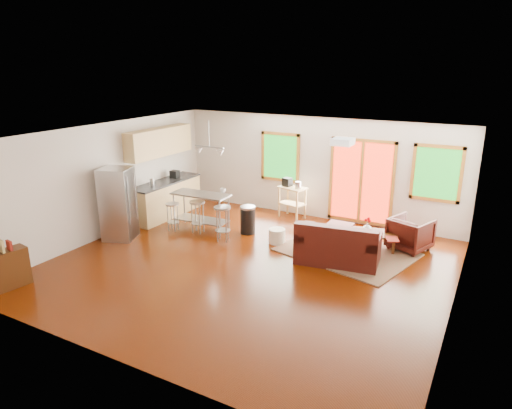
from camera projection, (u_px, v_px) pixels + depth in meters
The scene contains 29 objects.
floor at pixel (249, 266), 9.10m from camera, with size 7.50×7.00×0.02m, color #340F00.
ceiling at pixel (248, 135), 8.32m from camera, with size 7.50×7.00×0.02m, color silver.
back_wall at pixel (316, 168), 11.65m from camera, with size 7.50×0.02×2.60m, color beige.
left_wall at pixel (106, 180), 10.43m from camera, with size 0.02×7.00×2.60m, color beige.
right_wall at pixel (461, 238), 6.99m from camera, with size 0.02×7.00×2.60m, color beige.
front_wall at pixel (112, 275), 5.77m from camera, with size 7.50×0.02×2.60m, color beige.
window_left at pixel (280, 157), 12.01m from camera, with size 1.10×0.05×1.30m.
french_doors at pixel (361, 182), 11.12m from camera, with size 1.60×0.05×2.10m.
window_right at pixel (437, 173), 10.23m from camera, with size 1.10×0.05×1.30m.
rug at pixel (347, 252), 9.73m from camera, with size 2.58×1.98×0.03m, color #516440.
loveseat at pixel (338, 246), 9.16m from camera, with size 1.74×1.14×0.87m.
coffee_table at pixel (374, 235), 9.82m from camera, with size 1.07×0.78×0.39m.
armchair at pixel (410, 232), 9.78m from camera, with size 0.77×0.72×0.79m, color black.
ottoman at pixel (339, 233), 10.35m from camera, with size 0.57×0.57×0.38m, color black.
pouf at pixel (277, 236), 10.22m from camera, with size 0.37×0.37×0.33m, color silver.
vase at pixel (367, 226), 9.78m from camera, with size 0.22×0.22×0.32m.
book at pixel (387, 233), 9.30m from camera, with size 0.24×0.03×0.32m, color maroon.
cabinets at pixel (164, 181), 11.84m from camera, with size 0.64×2.24×2.30m.
refrigerator at pixel (119, 204), 10.31m from camera, with size 0.85×0.84×1.65m.
island at pixel (201, 205), 10.95m from camera, with size 1.43×0.63×0.89m.
cup at pixel (223, 190), 10.70m from camera, with size 0.13×0.10×0.13m, color silver.
bar_stool_a at pixel (172, 210), 10.89m from camera, with size 0.38×0.38×0.68m.
bar_stool_b at pixel (197, 209), 10.72m from camera, with size 0.42×0.42×0.78m.
bar_stool_c at pixel (222, 215), 10.23m from camera, with size 0.49×0.49×0.80m.
trash_can at pixel (248, 220), 10.76m from camera, with size 0.41×0.41×0.67m.
kitchen_cart at pixel (292, 191), 11.73m from camera, with size 0.77×0.60×1.04m.
bookshelf at pixel (4, 269), 8.09m from camera, with size 0.44×0.83×0.94m.
ceiling_flush at pixel (343, 142), 8.12m from camera, with size 0.35×0.35×0.12m, color white.
pendant_light at pixel (209, 151), 10.66m from camera, with size 0.80×0.18×0.79m.
Camera 1 is at (4.12, -7.24, 3.87)m, focal length 32.00 mm.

